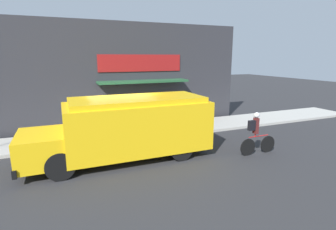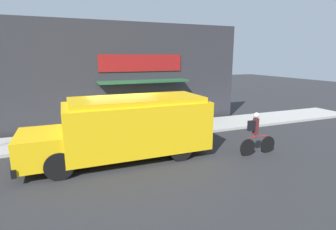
% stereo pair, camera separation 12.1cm
% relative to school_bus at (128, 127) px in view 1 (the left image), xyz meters
% --- Properties ---
extents(ground_plane, '(70.00, 70.00, 0.00)m').
position_rel_school_bus_xyz_m(ground_plane, '(0.13, 1.63, -1.14)').
color(ground_plane, '#2B2B2D').
extents(sidewalk, '(28.00, 2.31, 0.12)m').
position_rel_school_bus_xyz_m(sidewalk, '(0.13, 2.79, -1.08)').
color(sidewalk, '#ADAAA3').
rests_on(sidewalk, ground_plane).
extents(storefront, '(14.28, 1.09, 5.22)m').
position_rel_school_bus_xyz_m(storefront, '(0.20, 4.29, 1.47)').
color(storefront, '#2D2D33').
rests_on(storefront, ground_plane).
extents(school_bus, '(6.32, 2.59, 2.17)m').
position_rel_school_bus_xyz_m(school_bus, '(0.00, 0.00, 0.00)').
color(school_bus, yellow).
rests_on(school_bus, ground_plane).
extents(cyclist, '(1.56, 0.20, 1.59)m').
position_rel_school_bus_xyz_m(cyclist, '(4.42, -1.43, -0.36)').
color(cyclist, black).
rests_on(cyclist, ground_plane).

